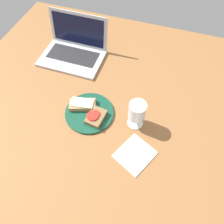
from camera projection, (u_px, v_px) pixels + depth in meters
wooden_table at (95, 106)px, 104.73cm from camera, size 140.00×140.00×3.00cm
plate at (89, 113)px, 100.10cm from camera, size 22.29×22.29×1.09cm
sandwich_with_cheese at (82, 104)px, 100.35cm from camera, size 13.29×9.65×2.96cm
sandwich_with_tomato at (96, 117)px, 96.69cm from camera, size 8.08×10.33×2.87cm
wine_glass at (137, 112)px, 90.27cm from camera, size 7.30×7.30×13.73cm
laptop at (74, 49)px, 119.15cm from camera, size 33.40×25.32×19.83cm
napkin at (135, 154)px, 89.19cm from camera, size 17.76×18.43×0.40cm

